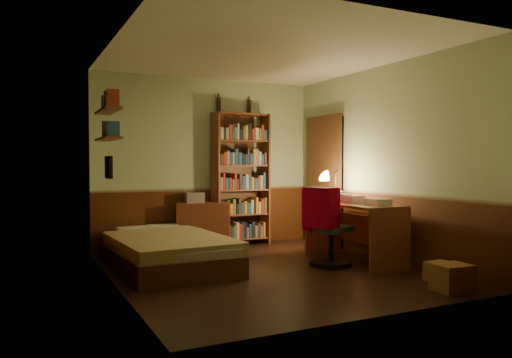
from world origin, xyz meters
name	(u,v)px	position (x,y,z in m)	size (l,w,h in m)	color
floor	(265,272)	(0.00, 0.00, -0.01)	(3.50, 4.00, 0.02)	black
ceiling	(265,52)	(0.00, 0.00, 2.61)	(3.50, 4.00, 0.02)	silver
wall_back	(207,163)	(0.00, 2.01, 1.30)	(3.50, 0.02, 2.60)	#A0B88D
wall_left	(114,163)	(-1.76, 0.00, 1.30)	(0.02, 4.00, 2.60)	#A0B88D
wall_right	(381,163)	(1.76, 0.00, 1.30)	(0.02, 4.00, 2.60)	#A0B88D
wall_front	(374,164)	(0.00, -2.01, 1.30)	(3.50, 0.02, 2.60)	#A0B88D
doorway	(325,182)	(1.72, 1.30, 1.00)	(0.06, 0.90, 2.00)	black
door_trim	(323,182)	(1.69, 1.30, 1.00)	(0.02, 0.98, 2.08)	#422613
bed	(166,239)	(-0.99, 0.83, 0.34)	(1.21, 2.26, 0.67)	#868C54
dresser	(204,226)	(-0.14, 1.77, 0.35)	(0.78, 0.39, 0.70)	brown
mini_stereo	(194,197)	(-0.25, 1.89, 0.77)	(0.28, 0.22, 0.15)	#B2B2B7
bookshelf	(241,179)	(0.51, 1.85, 1.04)	(0.89, 0.28, 2.07)	brown
bottle_left	(219,105)	(0.18, 1.96, 2.20)	(0.06, 0.06, 0.24)	black
bottle_right	(249,107)	(0.71, 1.96, 2.19)	(0.06, 0.06, 0.23)	black
desk	(353,233)	(1.26, -0.05, 0.39)	(0.61, 1.46, 0.78)	brown
paper_stack	(340,197)	(1.24, 0.21, 0.84)	(0.19, 0.26, 0.11)	silver
desk_lamp	(336,179)	(1.49, 0.68, 1.07)	(0.17, 0.17, 0.57)	black
office_chair	(331,222)	(0.89, -0.08, 0.55)	(0.55, 0.49, 1.11)	#2E6447
red_jacket	(314,159)	(0.71, 0.05, 1.35)	(0.23, 0.42, 0.50)	#AC0325
wall_shelf_lower	(108,139)	(-1.64, 1.10, 1.60)	(0.20, 0.90, 0.03)	brown
wall_shelf_upper	(108,111)	(-1.64, 1.10, 1.95)	(0.20, 0.90, 0.03)	brown
framed_picture	(109,167)	(-1.72, 0.60, 1.25)	(0.04, 0.32, 0.26)	black
cardboard_box_a	(452,278)	(1.30, -1.65, 0.14)	(0.36, 0.29, 0.27)	brown
cardboard_box_b	(440,271)	(1.52, -1.29, 0.10)	(0.29, 0.24, 0.21)	brown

